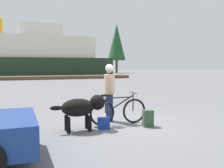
# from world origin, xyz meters

# --- Properties ---
(ground_plane) EXTENTS (160.00, 160.00, 0.00)m
(ground_plane) POSITION_xyz_m (0.00, 0.00, 0.00)
(ground_plane) COLOR slate
(bicycle) EXTENTS (1.73, 0.44, 0.92)m
(bicycle) POSITION_xyz_m (-0.17, 0.08, 0.39)
(bicycle) COLOR black
(bicycle) RESTS_ON ground_plane
(person_cyclist) EXTENTS (0.32, 0.53, 1.75)m
(person_cyclist) POSITION_xyz_m (-0.25, 0.58, 1.06)
(person_cyclist) COLOR navy
(person_cyclist) RESTS_ON ground_plane
(dog) EXTENTS (1.45, 0.55, 0.93)m
(dog) POSITION_xyz_m (-1.30, -0.20, 0.62)
(dog) COLOR black
(dog) RESTS_ON ground_plane
(backpack) EXTENTS (0.31, 0.24, 0.47)m
(backpack) POSITION_xyz_m (0.52, -0.44, 0.23)
(backpack) COLOR #334C33
(backpack) RESTS_ON ground_plane
(handbag_pannier) EXTENTS (0.35, 0.24, 0.31)m
(handbag_pannier) POSITION_xyz_m (-0.73, -0.27, 0.15)
(handbag_pannier) COLOR navy
(handbag_pannier) RESTS_ON ground_plane
(dock_pier) EXTENTS (16.18, 2.62, 0.40)m
(dock_pier) POSITION_xyz_m (3.02, 25.30, 0.20)
(dock_pier) COLOR brown
(dock_pier) RESTS_ON ground_plane
(ferry_boat) EXTENTS (25.94, 7.99, 8.42)m
(ferry_boat) POSITION_xyz_m (-2.08, 33.05, 2.93)
(ferry_boat) COLOR #1E331E
(ferry_boat) RESTS_ON ground_plane
(pine_tree_center) EXTENTS (3.96, 3.96, 10.56)m
(pine_tree_center) POSITION_xyz_m (2.33, 47.38, 6.44)
(pine_tree_center) COLOR #4C331E
(pine_tree_center) RESTS_ON ground_plane
(pine_tree_far_right) EXTENTS (4.04, 4.04, 10.96)m
(pine_tree_far_right) POSITION_xyz_m (18.07, 45.92, 6.89)
(pine_tree_far_right) COLOR #4C331E
(pine_tree_far_right) RESTS_ON ground_plane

